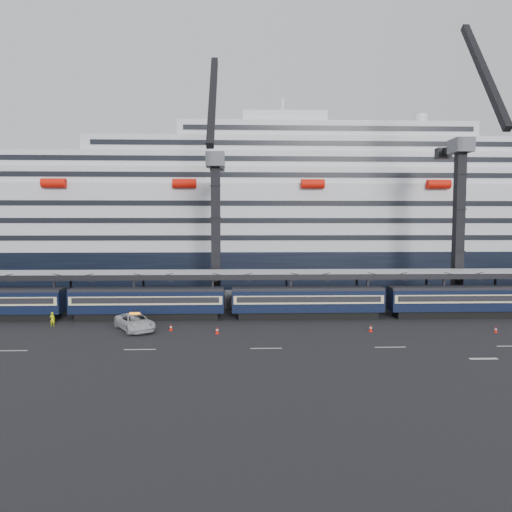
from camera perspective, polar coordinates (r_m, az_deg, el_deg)
name	(u,v)px	position (r m, az deg, el deg)	size (l,w,h in m)	color
ground	(397,337)	(50.98, 17.17, -9.64)	(260.00, 260.00, 0.00)	black
lane_markings	(501,350)	(49.71, 28.26, -10.28)	(111.00, 4.27, 0.02)	beige
train	(334,301)	(58.79, 9.69, -5.52)	(133.05, 3.00, 4.05)	black
canopy	(362,273)	(63.31, 13.13, -2.10)	(130.00, 6.25, 5.53)	gray
cruise_ship	(316,222)	(94.04, 7.48, 4.26)	(214.09, 28.84, 34.00)	black
crane_dark_near	(216,224)	(65.48, -5.07, 4.04)	(4.50, 17.75, 35.08)	#4A4C51
crane_dark_mid	(460,214)	(71.64, 24.18, 4.85)	(4.50, 18.24, 39.64)	#4A4C51
pickup_truck	(135,322)	(53.38, -14.90, -7.98)	(3.03, 6.56, 1.82)	silver
worker	(52,319)	(58.50, -24.10, -7.22)	(0.61, 0.40, 1.67)	#CCDD0B
traffic_cone_b	(171,327)	(52.37, -10.59, -8.74)	(0.38, 0.38, 0.77)	red
traffic_cone_c	(217,330)	(50.22, -4.89, -9.23)	(0.39, 0.39, 0.78)	red
traffic_cone_d	(371,328)	(52.57, 14.14, -8.71)	(0.41, 0.41, 0.82)	red
traffic_cone_e	(496,329)	(57.09, 27.78, -8.12)	(0.34, 0.34, 0.68)	red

